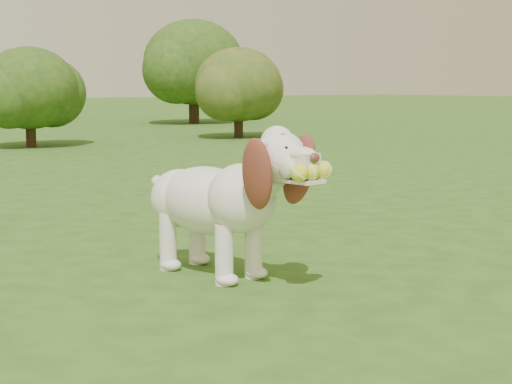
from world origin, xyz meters
TOP-DOWN VIEW (x-y plane):
  - ground at (0.00, 0.00)m, footprint 80.00×80.00m
  - dog at (-0.46, -0.44)m, footprint 0.47×1.08m
  - shrub_f at (6.31, 11.38)m, footprint 2.15×2.15m
  - shrub_c at (1.28, 7.22)m, footprint 1.32×1.32m
  - shrub_d at (4.65, 7.13)m, footprint 1.39×1.39m

SIDE VIEW (x-z plane):
  - ground at x=0.00m, z-range 0.00..0.00m
  - dog at x=-0.46m, z-range 0.02..0.73m
  - shrub_c at x=1.28m, z-range 0.12..1.49m
  - shrub_d at x=4.65m, z-range 0.13..1.57m
  - shrub_f at x=6.31m, z-range 0.20..2.43m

